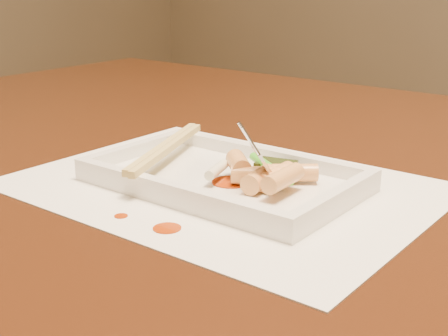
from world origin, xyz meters
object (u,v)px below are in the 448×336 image
Objects in this scene: chopstick_a at (163,147)px; fork at (297,111)px; table at (259,218)px; plate_base at (224,181)px; placemat at (224,186)px.

fork is (0.15, 0.02, 0.06)m from chopstick_a.
table is 7.35× the size of chopstick_a.
plate_base is 0.11m from fork.
plate_base is (0.07, -0.16, 0.11)m from table.
chopstick_a is (-0.02, -0.16, 0.13)m from table.
fork is at bearing 14.42° from plate_base.
fork is (0.07, 0.02, 0.08)m from placemat.
placemat is 0.09m from chopstick_a.
plate_base is (0.00, 0.00, 0.00)m from placemat.
fork reaches higher than chopstick_a.
placemat is 0.00m from plate_base.
placemat is 0.11m from fork.
placemat is (0.07, -0.16, 0.10)m from table.
table is 5.38× the size of plate_base.
plate_base is at bearing 0.00° from chopstick_a.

